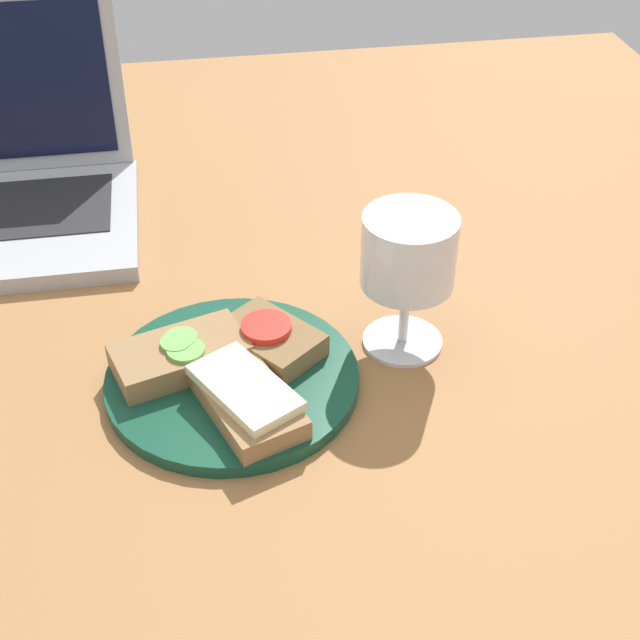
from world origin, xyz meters
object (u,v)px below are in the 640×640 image
Objects in this scene: sandwich_with_tomato at (270,338)px; sandwich_with_cucumber at (180,355)px; wine_glass at (408,258)px; plate at (233,379)px; sandwich_with_cheese at (243,398)px.

sandwich_with_cucumber is at bearing -172.91° from sandwich_with_tomato.
sandwich_with_tomato is 14.47cm from wine_glass.
sandwich_with_tomato is at bearing 37.37° from plate.
sandwich_with_tomato is at bearing 67.29° from sandwich_with_cheese.
wine_glass is at bearing 11.22° from plate.
sandwich_with_cucumber and sandwich_with_cheese have the same top height.
plate is 2.08× the size of sandwich_with_tomato.
sandwich_with_cucumber is at bearing 126.92° from sandwich_with_cheese.
sandwich_with_cucumber reaches higher than plate.
wine_glass is (15.80, 7.96, 6.99)cm from sandwich_with_cheese.
plate is 1.64× the size of wine_glass.
sandwich_with_cucumber is 0.95× the size of wine_glass.
sandwich_with_cucumber is 8.15cm from sandwich_with_tomato.
sandwich_with_tomato is (8.09, 1.01, 0.03)cm from sandwich_with_cucumber.
plate is 1.73× the size of sandwich_with_cucumber.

